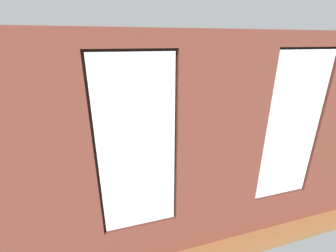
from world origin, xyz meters
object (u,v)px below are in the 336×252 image
(couch_left, at_px, (253,140))
(potted_plant_foreground_right, at_px, (69,119))
(coffee_table, at_px, (162,140))
(table_plant_small, at_px, (172,131))
(papasan_chair, at_px, (139,118))
(media_console, at_px, (47,160))
(cup_ceramic, at_px, (156,136))
(couch_by_window, at_px, (154,205))
(potted_plant_mid_room_small, at_px, (189,126))
(potted_plant_corner_near_left, at_px, (214,109))
(candle_jar, at_px, (162,137))
(potted_plant_corner_far_left, at_px, (321,160))
(remote_silver, at_px, (167,139))
(tv_flatscreen, at_px, (42,134))

(couch_left, distance_m, potted_plant_foreground_right, 5.79)
(coffee_table, bearing_deg, table_plant_small, -156.14)
(papasan_chair, bearing_deg, media_console, 37.99)
(couch_left, height_order, cup_ceramic, couch_left)
(couch_by_window, bearing_deg, media_console, -47.83)
(table_plant_small, relative_size, media_console, 0.15)
(table_plant_small, height_order, papasan_chair, papasan_chair)
(table_plant_small, bearing_deg, potted_plant_mid_room_small, -144.39)
(couch_by_window, height_order, potted_plant_corner_near_left, potted_plant_corner_near_left)
(candle_jar, bearing_deg, potted_plant_corner_far_left, 135.57)
(couch_left, xyz_separation_m, potted_plant_corner_near_left, (-0.15, -2.72, 0.15))
(couch_left, distance_m, potted_plant_corner_near_left, 2.73)
(couch_by_window, height_order, remote_silver, couch_by_window)
(remote_silver, distance_m, media_console, 3.03)
(couch_by_window, height_order, table_plant_small, couch_by_window)
(cup_ceramic, height_order, table_plant_small, table_plant_small)
(remote_silver, bearing_deg, potted_plant_mid_room_small, 174.03)
(couch_by_window, relative_size, papasan_chair, 1.59)
(potted_plant_foreground_right, bearing_deg, couch_by_window, 111.71)
(couch_left, bearing_deg, table_plant_small, -107.36)
(potted_plant_foreground_right, bearing_deg, potted_plant_mid_room_small, 160.35)
(remote_silver, height_order, tv_flatscreen, tv_flatscreen)
(couch_by_window, bearing_deg, potted_plant_corner_near_left, -127.52)
(candle_jar, bearing_deg, couch_left, 164.81)
(cup_ceramic, bearing_deg, potted_plant_foreground_right, -37.37)
(media_console, distance_m, potted_plant_foreground_right, 2.23)
(media_console, bearing_deg, coffee_table, -176.15)
(couch_by_window, height_order, potted_plant_foreground_right, potted_plant_foreground_right)
(media_console, distance_m, potted_plant_mid_room_small, 4.10)
(media_console, xyz_separation_m, potted_plant_foreground_right, (-0.30, -2.19, 0.29))
(remote_silver, height_order, potted_plant_corner_near_left, potted_plant_corner_near_left)
(potted_plant_corner_far_left, bearing_deg, potted_plant_foreground_right, -41.04)
(couch_by_window, xyz_separation_m, papasan_chair, (-0.47, -4.31, 0.13))
(table_plant_small, xyz_separation_m, tv_flatscreen, (3.28, 0.35, 0.45))
(candle_jar, distance_m, potted_plant_corner_near_left, 3.35)
(couch_by_window, height_order, potted_plant_corner_far_left, potted_plant_corner_far_left)
(media_console, bearing_deg, table_plant_small, -173.87)
(media_console, relative_size, potted_plant_corner_near_left, 1.18)
(coffee_table, relative_size, papasan_chair, 1.08)
(tv_flatscreen, bearing_deg, papasan_chair, -142.05)
(cup_ceramic, xyz_separation_m, table_plant_small, (-0.51, -0.04, 0.05))
(remote_silver, bearing_deg, couch_left, 121.76)
(potted_plant_corner_far_left, bearing_deg, coffee_table, -44.43)
(cup_ceramic, relative_size, potted_plant_mid_room_small, 0.17)
(potted_plant_corner_near_left, bearing_deg, candle_jar, 37.51)
(tv_flatscreen, xyz_separation_m, potted_plant_foreground_right, (-0.30, -2.19, -0.40))
(couch_left, distance_m, potted_plant_mid_room_small, 1.97)
(cup_ceramic, relative_size, papasan_chair, 0.09)
(candle_jar, bearing_deg, papasan_chair, -78.48)
(remote_silver, height_order, potted_plant_mid_room_small, potted_plant_mid_room_small)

